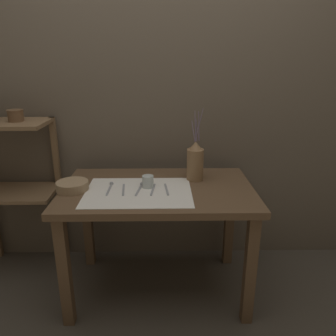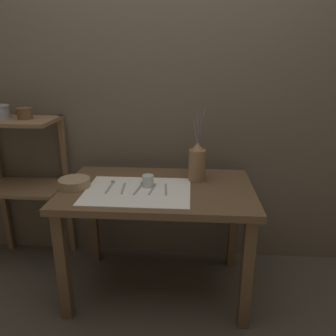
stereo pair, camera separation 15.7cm
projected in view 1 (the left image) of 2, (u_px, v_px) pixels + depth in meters
name	position (u px, v px, depth m)	size (l,w,h in m)	color
ground_plane	(159.00, 287.00, 2.17)	(12.00, 12.00, 0.00)	#473F35
stone_wall_back	(158.00, 96.00, 2.22)	(7.00, 0.06, 2.40)	brown
wooden_table	(158.00, 203.00, 1.97)	(1.13, 0.70, 0.71)	brown
wooden_shelf_unit	(13.00, 167.00, 2.17)	(0.54, 0.34, 1.07)	brown
linen_cloth	(138.00, 192.00, 1.87)	(0.61, 0.45, 0.00)	white
pitcher_with_flowers	(195.00, 162.00, 2.03)	(0.10, 0.10, 0.45)	olive
wooden_bowl	(72.00, 186.00, 1.89)	(0.18, 0.18, 0.05)	#9E7F5B
glass_tumbler_near	(148.00, 182.00, 1.92)	(0.07, 0.07, 0.07)	silver
spoon_outer	(111.00, 186.00, 1.94)	(0.02, 0.18, 0.02)	#939399
fork_outer	(123.00, 190.00, 1.89)	(0.03, 0.17, 0.00)	#939399
spoon_inner	(141.00, 186.00, 1.94)	(0.04, 0.18, 0.02)	#939399
knife_center	(153.00, 189.00, 1.89)	(0.03, 0.17, 0.00)	#939399
fork_inner	(167.00, 189.00, 1.90)	(0.03, 0.17, 0.00)	#939399
metal_pot_small	(15.00, 115.00, 2.03)	(0.10, 0.10, 0.07)	brown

